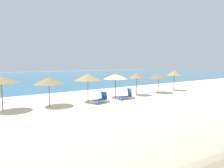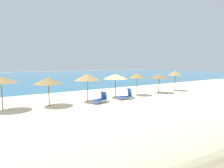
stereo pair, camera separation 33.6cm
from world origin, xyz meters
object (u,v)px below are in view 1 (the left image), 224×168
Objects in this scene: beach_umbrella_5 at (158,76)px; beach_umbrella_6 at (174,73)px; beach_umbrella_2 at (88,77)px; lounge_chair_1 at (101,99)px; beach_umbrella_4 at (137,76)px; beach_umbrella_0 at (1,80)px; beach_umbrella_1 at (49,81)px; lounge_chair_0 at (126,95)px; beach_umbrella_3 at (115,76)px.

beach_umbrella_6 is at bearing 3.40° from beach_umbrella_5.
beach_umbrella_2 is 2.44m from lounge_chair_1.
beach_umbrella_6 reaches higher than beach_umbrella_5.
beach_umbrella_2 reaches higher than beach_umbrella_4.
beach_umbrella_5 is at bearing -105.88° from lounge_chair_1.
beach_umbrella_0 reaches higher than beach_umbrella_1.
beach_umbrella_0 is 0.97× the size of beach_umbrella_6.
beach_umbrella_6 is 9.91m from lounge_chair_0.
beach_umbrella_5 is at bearing -1.30° from beach_umbrella_0.
beach_umbrella_2 reaches higher than beach_umbrella_0.
beach_umbrella_2 is at bearing -175.48° from beach_umbrella_3.
beach_umbrella_6 is at bearing -107.03° from lounge_chair_1.
beach_umbrella_3 is 9.96m from beach_umbrella_6.
beach_umbrella_3 is (7.13, 0.20, 0.10)m from beach_umbrella_1.
beach_umbrella_5 is (17.15, -0.39, -0.32)m from beach_umbrella_0.
lounge_chair_0 is (7.48, -1.18, -1.82)m from beach_umbrella_1.
beach_umbrella_1 is 0.95× the size of beach_umbrella_3.
beach_umbrella_4 is at bearing -1.11° from beach_umbrella_0.
beach_umbrella_6 is at bearing -79.55° from lounge_chair_0.
beach_umbrella_0 reaches higher than lounge_chair_1.
beach_umbrella_5 is (13.67, -0.01, -0.11)m from beach_umbrella_1.
beach_umbrella_6 is at bearing -0.52° from beach_umbrella_0.
beach_umbrella_4 reaches higher than beach_umbrella_5.
beach_umbrella_0 is at bearing 179.00° from beach_umbrella_3.
lounge_chair_1 is at bearing -57.42° from beach_umbrella_2.
lounge_chair_0 is at bearing -112.14° from lounge_chair_1.
lounge_chair_1 is (0.75, -1.18, -2.00)m from beach_umbrella_2.
beach_umbrella_2 is at bearing -1.16° from beach_umbrella_1.
beach_umbrella_6 is (6.96, 0.08, 0.11)m from beach_umbrella_4.
beach_umbrella_0 is at bearing 176.33° from beach_umbrella_2.
beach_umbrella_1 is 7.13m from beach_umbrella_3.
beach_umbrella_0 is 1.01× the size of beach_umbrella_3.
beach_umbrella_0 is at bearing 178.89° from beach_umbrella_4.
beach_umbrella_1 is 1.46× the size of lounge_chair_1.
lounge_chair_0 is (0.36, -1.38, -1.92)m from beach_umbrella_3.
beach_umbrella_0 is at bearing 178.70° from beach_umbrella_5.
beach_umbrella_6 is 1.59× the size of lounge_chair_1.
beach_umbrella_0 is 11.26m from lounge_chair_0.
beach_umbrella_0 is at bearing 84.21° from lounge_chair_0.
beach_umbrella_1 is at bearing 50.63° from lounge_chair_1.
lounge_chair_1 is (-9.25, -1.25, -1.72)m from beach_umbrella_5.
beach_umbrella_2 is (3.67, -0.07, 0.17)m from beach_umbrella_1.
beach_umbrella_6 reaches higher than beach_umbrella_0.
beach_umbrella_6 is (3.42, 0.20, 0.30)m from beach_umbrella_5.
beach_umbrella_4 reaches higher than lounge_chair_1.
beach_umbrella_1 is 3.67m from beach_umbrella_2.
beach_umbrella_3 is at bearing 16.85° from lounge_chair_0.
beach_umbrella_1 is 17.09m from beach_umbrella_6.
beach_umbrella_2 is at bearing 9.03° from lounge_chair_1.
lounge_chair_1 is at bearing -151.81° from beach_umbrella_3.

